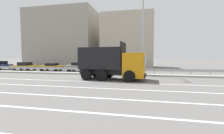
{
  "coord_description": "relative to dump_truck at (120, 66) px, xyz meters",
  "views": [
    {
      "loc": [
        5.84,
        -15.9,
        2.21
      ],
      "look_at": [
        2.5,
        0.39,
        1.11
      ],
      "focal_mm": 24.0,
      "sensor_mm": 36.0,
      "label": 1
    }
  ],
  "objects": [
    {
      "name": "median_guardrail",
      "position": [
        -3.69,
        4.87,
        -0.76
      ],
      "size": [
        61.11,
        0.09,
        0.78
      ],
      "color": "#9EA0A5",
      "rests_on": "ground_plane"
    },
    {
      "name": "lane_strip_1",
      "position": [
        -0.85,
        -4.33,
        -1.33
      ],
      "size": [
        61.11,
        0.16,
        0.01
      ],
      "primitive_type": "cube",
      "color": "silver",
      "rests_on": "ground_plane"
    },
    {
      "name": "lane_strip_3",
      "position": [
        -0.85,
        -8.92,
        -1.33
      ],
      "size": [
        61.11,
        0.16,
        0.01
      ],
      "primitive_type": "cube",
      "color": "silver",
      "rests_on": "ground_plane"
    },
    {
      "name": "dump_truck",
      "position": [
        0.0,
        0.0,
        0.0
      ],
      "size": [
        6.63,
        3.09,
        3.64
      ],
      "rotation": [
        0.0,
        0.0,
        -1.65
      ],
      "color": "orange",
      "rests_on": "ground_plane"
    },
    {
      "name": "median_island",
      "position": [
        -3.69,
        3.67,
        -1.24
      ],
      "size": [
        33.61,
        1.1,
        0.18
      ],
      "primitive_type": "cube",
      "color": "gray",
      "rests_on": "ground_plane"
    },
    {
      "name": "background_building_0",
      "position": [
        -17.03,
        23.04,
        5.36
      ],
      "size": [
        16.1,
        15.89,
        13.37
      ],
      "primitive_type": "cube",
      "color": "gray",
      "rests_on": "ground_plane"
    },
    {
      "name": "parked_car_4",
      "position": [
        -7.49,
        7.47,
        -0.61
      ],
      "size": [
        4.78,
        2.1,
        1.38
      ],
      "rotation": [
        0.0,
        0.0,
        -1.52
      ],
      "color": "gray",
      "rests_on": "ground_plane"
    },
    {
      "name": "street_lamp_1",
      "position": [
        2.11,
        3.6,
        3.39
      ],
      "size": [
        0.71,
        2.11,
        8.51
      ],
      "color": "#ADADB2",
      "rests_on": "ground_plane"
    },
    {
      "name": "parked_car_3",
      "position": [
        -12.36,
        7.31,
        -0.68
      ],
      "size": [
        3.95,
        2.04,
        1.24
      ],
      "rotation": [
        0.0,
        0.0,
        1.65
      ],
      "color": "#B27A14",
      "rests_on": "ground_plane"
    },
    {
      "name": "background_building_1",
      "position": [
        -1.17,
        19.13,
        4.31
      ],
      "size": [
        10.64,
        8.18,
        11.27
      ],
      "primitive_type": "cube",
      "color": "#B7AD99",
      "rests_on": "ground_plane"
    },
    {
      "name": "parked_car_5",
      "position": [
        -1.96,
        7.73,
        -0.56
      ],
      "size": [
        4.19,
        2.13,
        1.55
      ],
      "rotation": [
        0.0,
        0.0,
        -1.6
      ],
      "color": "gray",
      "rests_on": "ground_plane"
    },
    {
      "name": "ground_plane",
      "position": [
        -3.69,
        1.47,
        -1.33
      ],
      "size": [
        320.0,
        320.0,
        0.0
      ],
      "primitive_type": "plane",
      "color": "#605E5B"
    },
    {
      "name": "lane_strip_2",
      "position": [
        -0.85,
        -6.8,
        -1.33
      ],
      "size": [
        61.11,
        0.16,
        0.01
      ],
      "primitive_type": "cube",
      "color": "silver",
      "rests_on": "ground_plane"
    },
    {
      "name": "lane_strip_0",
      "position": [
        -0.85,
        -1.74,
        -1.33
      ],
      "size": [
        61.11,
        0.16,
        0.01
      ],
      "primitive_type": "cube",
      "color": "silver",
      "rests_on": "ground_plane"
    },
    {
      "name": "parked_car_2",
      "position": [
        -17.43,
        7.31,
        -0.64
      ],
      "size": [
        4.25,
        1.95,
        1.37
      ],
      "rotation": [
        0.0,
        0.0,
        1.61
      ],
      "color": "#B27A14",
      "rests_on": "ground_plane"
    },
    {
      "name": "church_tower",
      "position": [
        -4.29,
        26.73,
        3.75
      ],
      "size": [
        3.6,
        3.6,
        11.33
      ],
      "color": "silver",
      "rests_on": "ground_plane"
    },
    {
      "name": "median_road_sign",
      "position": [
        -5.31,
        3.67,
        -0.04
      ],
      "size": [
        0.8,
        0.16,
        2.39
      ],
      "color": "white",
      "rests_on": "ground_plane"
    }
  ]
}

